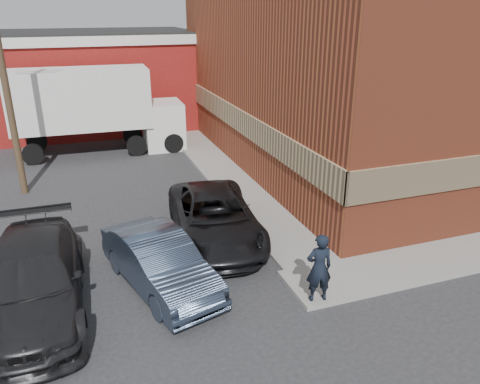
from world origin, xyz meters
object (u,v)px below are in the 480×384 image
object	(u,v)px
man	(319,268)
suv_a	(215,217)
box_truck	(99,105)
sedan	(160,262)
warehouse	(57,81)
utility_pole	(3,71)
suv_b	(33,281)
brick_building	(379,58)

from	to	relation	value
man	suv_a	xyz separation A→B (m)	(-1.39, 4.18, -0.26)
box_truck	sedan	bearing A→B (deg)	-86.09
warehouse	man	world-z (taller)	warehouse
utility_pole	man	size ratio (longest dim) A/B	5.00
utility_pole	box_truck	size ratio (longest dim) A/B	1.06
utility_pole	suv_b	xyz separation A→B (m)	(0.83, -8.50, -3.92)
suv_b	utility_pole	bearing A→B (deg)	96.29
brick_building	sedan	distance (m)	15.32
warehouse	suv_b	bearing A→B (deg)	-91.95
brick_building	utility_pole	xyz separation A→B (m)	(-16.00, 0.00, 0.06)
warehouse	suv_b	world-z (taller)	warehouse
suv_b	box_truck	xyz separation A→B (m)	(2.58, 13.22, 1.57)
sedan	suv_b	xyz separation A→B (m)	(-3.04, 0.00, 0.10)
suv_b	brick_building	bearing A→B (deg)	29.94
sedan	suv_a	size ratio (longest dim) A/B	0.81
sedan	suv_a	bearing A→B (deg)	29.13
utility_pole	man	xyz separation A→B (m)	(7.39, -10.55, -3.73)
sedan	box_truck	xyz separation A→B (m)	(-0.46, 13.22, 1.67)
brick_building	warehouse	world-z (taller)	brick_building
utility_pole	box_truck	world-z (taller)	utility_pole
brick_building	man	bearing A→B (deg)	-129.21
warehouse	utility_pole	distance (m)	11.27
brick_building	sedan	world-z (taller)	brick_building
suv_a	brick_building	bearing A→B (deg)	39.11
suv_a	suv_b	size ratio (longest dim) A/B	0.96
warehouse	sedan	world-z (taller)	warehouse
sedan	man	bearing A→B (deg)	-46.05
warehouse	man	xyz separation A→B (m)	(5.89, -21.55, -1.79)
warehouse	utility_pole	world-z (taller)	utility_pole
brick_building	suv_a	distance (m)	12.48
sedan	utility_pole	bearing A→B (deg)	98.65
utility_pole	box_truck	xyz separation A→B (m)	(3.41, 4.72, -2.35)
brick_building	man	size ratio (longest dim) A/B	10.15
utility_pole	warehouse	bearing A→B (deg)	82.23
brick_building	suv_a	size ratio (longest dim) A/B	3.34
man	box_truck	distance (m)	15.84
brick_building	sedan	size ratio (longest dim) A/B	4.12
man	sedan	world-z (taller)	man
warehouse	utility_pole	xyz separation A→B (m)	(-1.50, -11.00, 1.93)
brick_building	box_truck	bearing A→B (deg)	159.43
sedan	suv_a	distance (m)	3.01
man	suv_b	distance (m)	6.87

